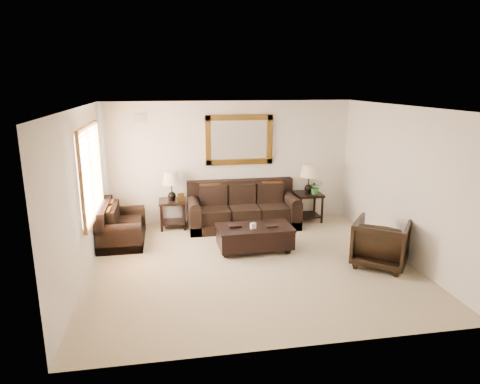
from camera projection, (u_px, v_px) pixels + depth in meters
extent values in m
cube|color=tan|center=(251.00, 263.00, 7.51)|extent=(5.50, 5.00, 0.01)
cube|color=white|center=(252.00, 107.00, 6.84)|extent=(5.50, 5.00, 0.01)
cube|color=silver|center=(229.00, 162.00, 9.56)|extent=(5.50, 0.01, 2.70)
cube|color=silver|center=(295.00, 242.00, 4.79)|extent=(5.50, 0.01, 2.70)
cube|color=silver|center=(80.00, 196.00, 6.72)|extent=(0.01, 5.00, 2.70)
cube|color=silver|center=(402.00, 183.00, 7.63)|extent=(0.01, 5.00, 2.70)
cube|color=white|center=(89.00, 172.00, 7.53)|extent=(0.01, 1.80, 1.50)
cube|color=brown|center=(87.00, 127.00, 7.34)|extent=(0.06, 1.96, 0.08)
cube|color=brown|center=(95.00, 215.00, 7.74)|extent=(0.06, 1.96, 0.08)
cube|color=brown|center=(82.00, 184.00, 6.64)|extent=(0.06, 0.08, 1.50)
cube|color=brown|center=(99.00, 163.00, 8.44)|extent=(0.06, 0.08, 1.50)
cube|color=brown|center=(91.00, 172.00, 7.54)|extent=(0.05, 0.05, 1.50)
cube|color=#4A310E|center=(239.00, 140.00, 9.44)|extent=(1.50, 0.06, 1.10)
cube|color=white|center=(239.00, 140.00, 9.46)|extent=(1.26, 0.01, 0.86)
cube|color=#999999|center=(140.00, 118.00, 8.98)|extent=(0.25, 0.02, 0.18)
cube|color=black|center=(243.00, 222.00, 9.40)|extent=(2.38, 1.03, 0.19)
cube|color=black|center=(240.00, 190.00, 9.62)|extent=(2.38, 0.24, 0.49)
cube|color=black|center=(214.00, 214.00, 9.21)|extent=(0.61, 0.84, 0.29)
cube|color=black|center=(243.00, 212.00, 9.32)|extent=(0.61, 0.84, 0.29)
cube|color=black|center=(272.00, 211.00, 9.42)|extent=(0.61, 0.84, 0.29)
cube|color=black|center=(194.00, 217.00, 9.18)|extent=(0.24, 1.03, 0.57)
cylinder|color=black|center=(194.00, 204.00, 9.10)|extent=(0.24, 1.01, 0.24)
cube|color=black|center=(290.00, 212.00, 9.53)|extent=(0.24, 1.03, 0.57)
cylinder|color=black|center=(291.00, 199.00, 9.46)|extent=(0.24, 1.01, 0.24)
cube|color=#592C0B|center=(210.00, 194.00, 9.32)|extent=(0.45, 0.20, 0.47)
cube|color=#592C0B|center=(272.00, 191.00, 9.54)|extent=(0.45, 0.20, 0.47)
cube|color=black|center=(123.00, 238.00, 8.52)|extent=(0.84, 1.42, 0.16)
cube|color=black|center=(104.00, 214.00, 8.34)|extent=(0.20, 1.42, 0.40)
cube|color=black|center=(122.00, 233.00, 8.23)|extent=(0.69, 0.49, 0.24)
cube|color=black|center=(124.00, 224.00, 8.72)|extent=(0.69, 0.49, 0.24)
cube|color=black|center=(119.00, 241.00, 7.90)|extent=(0.84, 0.20, 0.47)
cylinder|color=black|center=(118.00, 229.00, 7.84)|extent=(0.83, 0.20, 0.20)
cube|color=black|center=(125.00, 221.00, 9.07)|extent=(0.84, 0.20, 0.47)
cylinder|color=black|center=(124.00, 210.00, 9.01)|extent=(0.83, 0.20, 0.20)
cube|color=#592C0B|center=(111.00, 218.00, 8.08)|extent=(0.16, 0.37, 0.38)
cube|color=#592C0B|center=(114.00, 209.00, 8.65)|extent=(0.16, 0.37, 0.38)
cube|color=black|center=(172.00, 201.00, 9.23)|extent=(0.57, 0.57, 0.05)
cube|color=black|center=(173.00, 222.00, 9.34)|extent=(0.48, 0.48, 0.03)
cylinder|color=black|center=(161.00, 219.00, 9.03)|extent=(0.05, 0.05, 0.57)
cylinder|color=black|center=(184.00, 218.00, 9.11)|extent=(0.05, 0.05, 0.57)
cylinder|color=black|center=(162.00, 212.00, 9.49)|extent=(0.05, 0.05, 0.57)
cylinder|color=black|center=(183.00, 211.00, 9.57)|extent=(0.05, 0.05, 0.57)
sphere|color=black|center=(172.00, 196.00, 9.19)|extent=(0.18, 0.18, 0.18)
cylinder|color=black|center=(172.00, 187.00, 9.15)|extent=(0.02, 0.02, 0.37)
cone|color=#CEB689|center=(171.00, 178.00, 9.10)|extent=(0.39, 0.39, 0.27)
cube|color=#4A310E|center=(181.00, 197.00, 9.13)|extent=(0.15, 0.10, 0.18)
cube|color=black|center=(308.00, 194.00, 9.71)|extent=(0.59, 0.59, 0.05)
cube|color=black|center=(307.00, 215.00, 9.83)|extent=(0.50, 0.50, 0.03)
cylinder|color=black|center=(300.00, 212.00, 9.51)|extent=(0.05, 0.05, 0.59)
cylinder|color=black|center=(322.00, 210.00, 9.59)|extent=(0.05, 0.05, 0.59)
cylinder|color=black|center=(294.00, 205.00, 9.99)|extent=(0.05, 0.05, 0.59)
cylinder|color=black|center=(314.00, 204.00, 10.08)|extent=(0.05, 0.05, 0.59)
sphere|color=black|center=(308.00, 188.00, 9.68)|extent=(0.18, 0.18, 0.18)
cylinder|color=black|center=(309.00, 180.00, 9.63)|extent=(0.03, 0.03, 0.39)
cone|color=#CEB689|center=(309.00, 171.00, 9.58)|extent=(0.41, 0.41, 0.28)
sphere|color=black|center=(226.00, 255.00, 7.75)|extent=(0.13, 0.13, 0.13)
sphere|color=black|center=(288.00, 251.00, 7.94)|extent=(0.13, 0.13, 0.13)
sphere|color=black|center=(223.00, 244.00, 8.25)|extent=(0.13, 0.13, 0.13)
sphere|color=black|center=(280.00, 241.00, 8.44)|extent=(0.13, 0.13, 0.13)
cube|color=black|center=(255.00, 236.00, 8.04)|extent=(1.39, 0.78, 0.38)
cube|color=black|center=(255.00, 228.00, 7.99)|extent=(1.41, 0.79, 0.04)
cube|color=black|center=(235.00, 226.00, 7.97)|extent=(0.24, 0.16, 0.03)
cube|color=black|center=(272.00, 226.00, 7.99)|extent=(0.21, 0.15, 0.03)
cube|color=white|center=(253.00, 226.00, 7.87)|extent=(0.11, 0.09, 0.10)
imported|color=black|center=(381.00, 241.00, 7.35)|extent=(1.18, 1.17, 0.89)
imported|color=#245E20|center=(316.00, 189.00, 9.59)|extent=(0.31, 0.34, 0.25)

